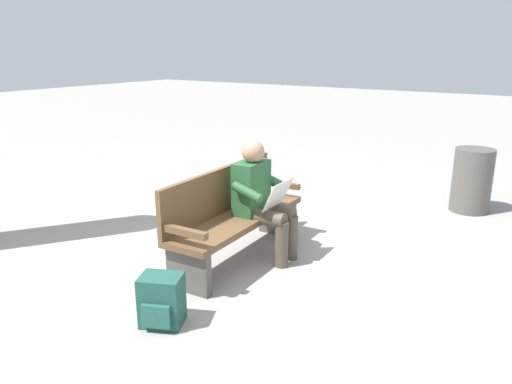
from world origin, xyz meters
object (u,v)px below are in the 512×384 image
(person_seated, at_px, (261,197))
(backpack, at_px, (162,301))
(bench_near, at_px, (233,214))
(trash_bin, at_px, (472,180))

(person_seated, xyz_separation_m, backpack, (1.48, 0.07, -0.43))
(bench_near, bearing_deg, backpack, 9.61)
(backpack, xyz_separation_m, trash_bin, (-4.18, 1.37, 0.21))
(trash_bin, bearing_deg, backpack, -18.15)
(person_seated, xyz_separation_m, trash_bin, (-2.70, 1.44, -0.22))
(bench_near, xyz_separation_m, trash_bin, (-2.88, 1.66, -0.05))
(backpack, relative_size, trash_bin, 0.49)
(person_seated, bearing_deg, bench_near, -55.57)
(trash_bin, bearing_deg, bench_near, -30.02)
(bench_near, height_order, backpack, bench_near)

